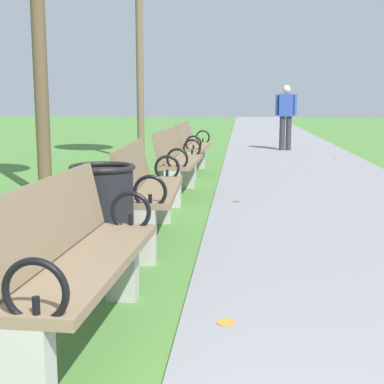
{
  "coord_description": "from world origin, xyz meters",
  "views": [
    {
      "loc": [
        0.34,
        -0.4,
        1.31
      ],
      "look_at": [
        -0.05,
        4.08,
        0.55
      ],
      "focal_mm": 51.88,
      "sensor_mm": 36.0,
      "label": 1
    }
  ],
  "objects_px": {
    "park_bench_2": "(75,260)",
    "trash_bin": "(104,221)",
    "pedestrian_walking": "(286,114)",
    "park_bench_4": "(177,161)",
    "park_bench_5": "(192,146)",
    "park_bench_3": "(148,189)"
  },
  "relations": [
    {
      "from": "park_bench_3",
      "to": "trash_bin",
      "type": "bearing_deg",
      "value": -97.76
    },
    {
      "from": "park_bench_4",
      "to": "trash_bin",
      "type": "bearing_deg",
      "value": -92.44
    },
    {
      "from": "park_bench_2",
      "to": "pedestrian_walking",
      "type": "xyz_separation_m",
      "value": [
        1.97,
        11.49,
        0.44
      ]
    },
    {
      "from": "park_bench_3",
      "to": "pedestrian_walking",
      "type": "bearing_deg",
      "value": 77.91
    },
    {
      "from": "park_bench_4",
      "to": "park_bench_5",
      "type": "relative_size",
      "value": 1.0
    },
    {
      "from": "park_bench_4",
      "to": "park_bench_3",
      "type": "bearing_deg",
      "value": -90.0
    },
    {
      "from": "trash_bin",
      "to": "park_bench_4",
      "type": "bearing_deg",
      "value": 87.56
    },
    {
      "from": "park_bench_4",
      "to": "pedestrian_walking",
      "type": "height_order",
      "value": "pedestrian_walking"
    },
    {
      "from": "park_bench_2",
      "to": "park_bench_4",
      "type": "relative_size",
      "value": 1.0
    },
    {
      "from": "park_bench_3",
      "to": "park_bench_4",
      "type": "distance_m",
      "value": 2.38
    },
    {
      "from": "park_bench_2",
      "to": "trash_bin",
      "type": "relative_size",
      "value": 1.93
    },
    {
      "from": "park_bench_4",
      "to": "pedestrian_walking",
      "type": "bearing_deg",
      "value": 73.91
    },
    {
      "from": "park_bench_2",
      "to": "trash_bin",
      "type": "height_order",
      "value": "park_bench_2"
    },
    {
      "from": "park_bench_5",
      "to": "pedestrian_walking",
      "type": "distance_m",
      "value": 4.94
    },
    {
      "from": "pedestrian_walking",
      "to": "park_bench_3",
      "type": "bearing_deg",
      "value": -102.09
    },
    {
      "from": "park_bench_5",
      "to": "park_bench_2",
      "type": "bearing_deg",
      "value": -90.0
    },
    {
      "from": "pedestrian_walking",
      "to": "trash_bin",
      "type": "bearing_deg",
      "value": -101.64
    },
    {
      "from": "park_bench_2",
      "to": "pedestrian_walking",
      "type": "relative_size",
      "value": 1.0
    },
    {
      "from": "park_bench_5",
      "to": "trash_bin",
      "type": "relative_size",
      "value": 1.92
    },
    {
      "from": "park_bench_3",
      "to": "park_bench_5",
      "type": "distance_m",
      "value": 4.7
    },
    {
      "from": "park_bench_3",
      "to": "park_bench_2",
      "type": "bearing_deg",
      "value": -90.0
    },
    {
      "from": "park_bench_2",
      "to": "trash_bin",
      "type": "xyz_separation_m",
      "value": [
        -0.15,
        1.2,
        -0.06
      ]
    }
  ]
}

